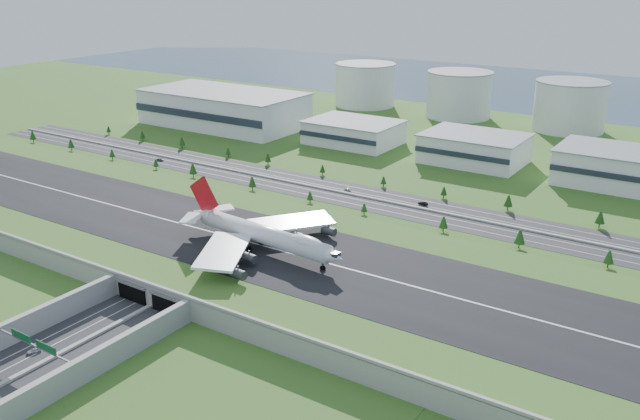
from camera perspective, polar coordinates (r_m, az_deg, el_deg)
The scene contains 20 objects.
ground at distance 278.56m, azimuth -6.59°, elevation -4.09°, with size 1200.00×1200.00×0.00m, color #27591B.
airfield_deck at distance 276.87m, azimuth -6.63°, elevation -3.31°, with size 520.00×100.00×9.20m.
underpass_road at distance 219.54m, azimuth -23.76°, elevation -11.75°, with size 38.80×120.40×8.00m.
sign_gantry_near at distance 219.75m, azimuth -22.93°, elevation -10.53°, with size 38.70×0.70×9.80m.
north_expressway at distance 351.31m, azimuth 3.33°, elevation 1.15°, with size 560.00×36.00×0.12m, color #28282B.
tree_row at distance 340.54m, azimuth 5.70°, elevation 1.27°, with size 506.44×48.58×8.26m.
hangar_west at distance 515.90m, azimuth -8.12°, elevation 8.45°, with size 120.00×60.00×25.00m, color white.
hangar_mid_a at distance 457.38m, azimuth 2.84°, elevation 6.53°, with size 58.00×42.00×15.00m, color white.
hangar_mid_b at distance 421.69m, azimuth 12.86°, elevation 5.05°, with size 58.00×42.00×17.00m, color white.
hangar_mid_c at distance 401.85m, azimuth 23.56°, elevation 3.31°, with size 58.00×42.00×19.00m, color white.
fuel_tank_a at distance 586.87m, azimuth 3.82°, elevation 10.45°, with size 50.00×50.00×35.00m, color silver.
fuel_tank_b at distance 550.49m, azimuth 11.63°, elevation 9.48°, with size 50.00×50.00×35.00m, color silver.
fuel_tank_c at distance 525.47m, azimuth 20.30°, elevation 8.19°, with size 50.00×50.00×35.00m, color silver.
bay_water at distance 702.85m, azimuth 19.57°, elevation 9.48°, with size 1200.00×260.00×0.06m, color #324960.
boeing_747 at distance 262.46m, azimuth -4.89°, elevation -2.03°, with size 79.18×74.57×24.48m.
car_0 at distance 230.21m, azimuth -22.94°, elevation -10.84°, with size 1.75×4.34×1.48m, color silver.
car_2 at distance 227.42m, azimuth -15.91°, elevation -10.34°, with size 2.43×5.26×1.46m, color #0D1F45.
car_4 at distance 427.30m, azimuth -13.32°, elevation 4.15°, with size 1.81×4.49×1.53m, color #4D4E51.
car_5 at distance 341.40m, azimuth 8.67°, elevation 0.55°, with size 1.81×5.18×1.71m, color black.
car_7 at distance 360.40m, azimuth 2.31°, elevation 1.77°, with size 1.86×4.58×1.33m, color white.
Camera 1 is at (165.85, -193.75, 112.03)m, focal length 38.00 mm.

